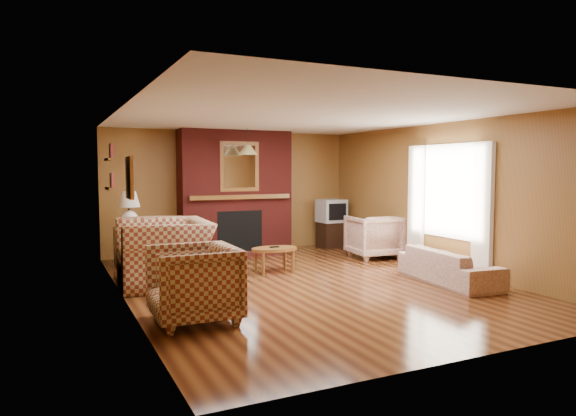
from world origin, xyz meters
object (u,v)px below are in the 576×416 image
plaid_loveseat (164,252)px  floral_sofa (449,266)px  plaid_armchair (193,284)px  side_table (130,247)px  fireplace (236,193)px  tv_stand (331,235)px  crt_tv (331,211)px  table_lamp (129,208)px  floral_armchair (374,236)px  coffee_table (274,251)px

plaid_loveseat → floral_sofa: plaid_loveseat is taller
plaid_armchair → side_table: (-0.15, 3.60, -0.09)m
side_table → floral_sofa: bearing=-39.7°
fireplace → tv_stand: bearing=-5.1°
crt_tv → plaid_armchair: bearing=-135.4°
table_lamp → side_table: bearing=0.0°
fireplace → floral_armchair: (2.14, -1.61, -0.78)m
fireplace → crt_tv: fireplace is taller
plaid_armchair → table_lamp: bearing=-176.7°
table_lamp → floral_sofa: bearing=-39.7°
plaid_loveseat → side_table: plaid_loveseat is taller
table_lamp → tv_stand: (4.15, 0.35, -0.73)m
fireplace → tv_stand: 2.25m
crt_tv → side_table: bearing=-175.3°
floral_sofa → tv_stand: size_ratio=3.15×
coffee_table → tv_stand: tv_stand is taller
plaid_loveseat → side_table: bearing=-167.6°
fireplace → coffee_table: (-0.08, -2.06, -0.84)m
coffee_table → side_table: side_table is taller
fireplace → plaid_loveseat: size_ratio=1.69×
coffee_table → plaid_armchair: bearing=-132.0°
fireplace → plaid_armchair: bearing=-115.3°
floral_armchair → tv_stand: 1.43m
fireplace → crt_tv: bearing=-5.3°
plaid_loveseat → floral_armchair: 4.03m
side_table → crt_tv: (4.15, 0.34, 0.45)m
plaid_loveseat → floral_armchair: size_ratio=1.62×
side_table → table_lamp: table_lamp is taller
floral_sofa → table_lamp: size_ratio=2.72×
floral_armchair → table_lamp: table_lamp is taller
side_table → plaid_armchair: bearing=-87.6°
tv_stand → fireplace: bearing=174.1°
plaid_armchair → tv_stand: plaid_armchair is taller
floral_sofa → floral_armchair: floral_armchair is taller
fireplace → crt_tv: 2.10m
floral_sofa → crt_tv: crt_tv is taller
table_lamp → plaid_armchair: bearing=-87.6°
crt_tv → floral_sofa: bearing=-92.3°
fireplace → tv_stand: fireplace is taller
floral_sofa → table_lamp: bearing=55.7°
plaid_loveseat → coffee_table: 1.77m
floral_sofa → crt_tv: size_ratio=3.22×
plaid_armchair → floral_armchair: bearing=122.7°
coffee_table → crt_tv: bearing=41.3°
plaid_armchair → table_lamp: table_lamp is taller
coffee_table → side_table: size_ratio=1.17×
plaid_loveseat → crt_tv: bearing=120.0°
fireplace → floral_armchair: bearing=-36.9°
coffee_table → side_table: bearing=142.9°
plaid_loveseat → floral_armchair: bearing=101.0°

